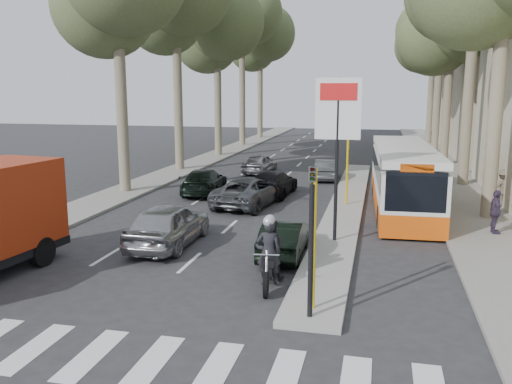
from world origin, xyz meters
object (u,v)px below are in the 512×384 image
city_bus (403,176)px  motorcycle (269,252)px  silver_hatchback (169,224)px  dark_hatchback (284,238)px

city_bus → motorcycle: bearing=-112.7°
city_bus → motorcycle: 11.11m
silver_hatchback → city_bus: city_bus is taller
city_bus → motorcycle: (-3.83, -10.41, -0.60)m
dark_hatchback → city_bus: 8.80m
silver_hatchback → motorcycle: bearing=145.6°
silver_hatchback → city_bus: size_ratio=0.41×
silver_hatchback → dark_hatchback: size_ratio=1.24×
silver_hatchback → motorcycle: motorcycle is taller
silver_hatchback → city_bus: 10.99m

